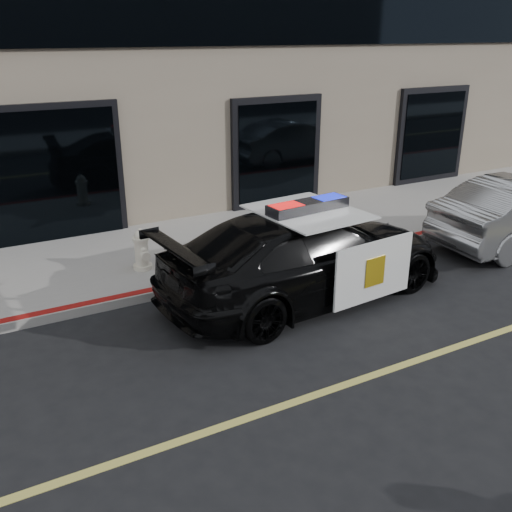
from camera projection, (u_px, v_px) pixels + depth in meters
name	position (u px, v px, depth m)	size (l,w,h in m)	color
ground	(244.00, 420.00, 6.53)	(120.00, 120.00, 0.00)	black
sidewalk_n	(117.00, 262.00, 10.79)	(60.00, 3.50, 0.15)	gray
police_car	(307.00, 255.00, 9.32)	(2.96, 5.43, 1.66)	black
fire_hydrant	(142.00, 250.00, 10.17)	(0.34, 0.47, 0.75)	silver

